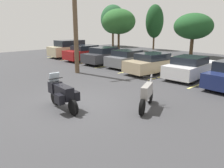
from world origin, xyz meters
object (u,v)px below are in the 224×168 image
object	(u,v)px
car_red	(87,53)
car_white	(191,67)
motorcycle_touring	(62,93)
car_champagne	(71,49)
utility_pole	(75,15)
motorcycle_second	(147,95)
car_grey	(130,59)
car_charcoal	(105,56)
car_tan	(154,63)

from	to	relation	value
car_red	car_white	size ratio (longest dim) A/B	1.08
motorcycle_touring	car_white	xyz separation A→B (m)	(0.73, 8.98, 0.02)
car_champagne	utility_pole	size ratio (longest dim) A/B	0.62
motorcycle_second	car_champagne	world-z (taller)	car_champagne
car_champagne	utility_pole	world-z (taller)	utility_pole
car_grey	utility_pole	xyz separation A→B (m)	(-0.93, -4.49, 3.33)
car_red	car_charcoal	distance (m)	2.78
car_grey	car_tan	world-z (taller)	car_tan
car_white	motorcycle_second	bearing A→B (deg)	-76.16
car_grey	utility_pole	bearing A→B (deg)	-101.74
car_champagne	car_charcoal	size ratio (longest dim) A/B	1.10
motorcycle_touring	car_tan	distance (m)	8.74
car_champagne	car_grey	xyz separation A→B (m)	(8.40, 0.23, -0.20)
car_charcoal	car_grey	bearing A→B (deg)	8.94
motorcycle_second	utility_pole	distance (m)	8.81
car_white	utility_pole	distance (m)	8.43
car_red	car_white	distance (m)	10.72
motorcycle_touring	car_champagne	bearing A→B (deg)	146.20
motorcycle_second	car_champagne	xyz separation A→B (m)	(-15.37, 6.19, 0.29)
motorcycle_second	car_red	world-z (taller)	car_red
motorcycle_second	car_white	distance (m)	6.62
motorcycle_touring	utility_pole	xyz separation A→B (m)	(-5.58, 4.48, 3.34)
car_champagne	utility_pole	distance (m)	9.15
motorcycle_touring	utility_pole	distance (m)	7.90
car_red	car_tan	bearing A→B (deg)	-0.73
motorcycle_touring	car_champagne	world-z (taller)	car_champagne
car_champagne	car_grey	bearing A→B (deg)	1.58
car_grey	car_white	distance (m)	5.38
car_champagne	car_white	bearing A→B (deg)	1.01
motorcycle_touring	car_white	size ratio (longest dim) A/B	0.48
motorcycle_second	utility_pole	size ratio (longest dim) A/B	0.25
car_red	car_charcoal	size ratio (longest dim) A/B	1.11
car_grey	car_champagne	bearing A→B (deg)	-178.42
motorcycle_touring	car_champagne	xyz separation A→B (m)	(-13.06, 8.74, 0.21)
car_red	car_white	world-z (taller)	car_red
car_charcoal	utility_pole	world-z (taller)	utility_pole
motorcycle_touring	car_charcoal	distance (m)	11.20
car_red	car_white	bearing A→B (deg)	1.78
motorcycle_second	car_grey	xyz separation A→B (m)	(-6.96, 6.42, 0.09)
car_red	car_tan	size ratio (longest dim) A/B	1.00
car_charcoal	car_white	world-z (taller)	car_charcoal
car_charcoal	car_grey	size ratio (longest dim) A/B	1.01
motorcycle_second	car_charcoal	size ratio (longest dim) A/B	0.45
motorcycle_touring	car_white	world-z (taller)	motorcycle_touring
car_white	car_champagne	bearing A→B (deg)	-178.99
motorcycle_second	motorcycle_touring	bearing A→B (deg)	-132.13
car_grey	car_red	bearing A→B (deg)	-176.52
car_charcoal	car_tan	xyz separation A→B (m)	(5.38, -0.02, -0.02)
motorcycle_second	car_tan	distance (m)	7.28
car_tan	car_white	distance (m)	2.60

